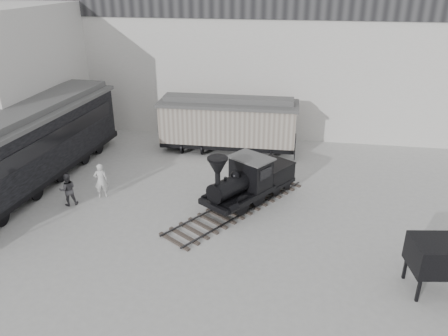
% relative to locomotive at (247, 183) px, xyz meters
% --- Properties ---
extents(ground, '(90.00, 90.00, 0.00)m').
position_rel_locomotive_xyz_m(ground, '(-1.59, -4.06, -1.13)').
color(ground, '#9E9E9B').
extents(north_wall, '(34.00, 2.51, 11.00)m').
position_rel_locomotive_xyz_m(north_wall, '(-1.59, 10.92, 4.42)').
color(north_wall, silver).
rests_on(north_wall, ground).
extents(west_pavilion, '(7.00, 12.11, 9.00)m').
position_rel_locomotive_xyz_m(west_pavilion, '(-16.09, 5.90, 3.36)').
color(west_pavilion, silver).
rests_on(west_pavilion, ground).
extents(locomotive, '(6.39, 8.28, 3.07)m').
position_rel_locomotive_xyz_m(locomotive, '(0.00, 0.00, 0.00)').
color(locomotive, '#2A231F').
rests_on(locomotive, ground).
extents(boxcar, '(8.89, 2.93, 3.62)m').
position_rel_locomotive_xyz_m(boxcar, '(-2.07, 7.03, 0.76)').
color(boxcar, black).
rests_on(boxcar, ground).
extents(passenger_coach, '(4.19, 15.15, 4.01)m').
position_rel_locomotive_xyz_m(passenger_coach, '(-11.71, 0.34, 1.08)').
color(passenger_coach, black).
rests_on(passenger_coach, ground).
extents(visitor_a, '(0.81, 0.68, 1.88)m').
position_rel_locomotive_xyz_m(visitor_a, '(-7.47, -0.53, -0.19)').
color(visitor_a, silver).
rests_on(visitor_a, ground).
extents(visitor_b, '(1.04, 0.98, 1.69)m').
position_rel_locomotive_xyz_m(visitor_b, '(-8.76, -1.58, -0.29)').
color(visitor_b, '#49484C').
rests_on(visitor_b, ground).
extents(coal_hopper, '(2.11, 1.82, 2.06)m').
position_rel_locomotive_xyz_m(coal_hopper, '(7.52, -5.38, 0.21)').
color(coal_hopper, black).
rests_on(coal_hopper, ground).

